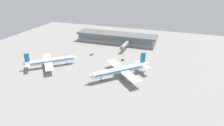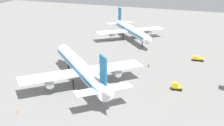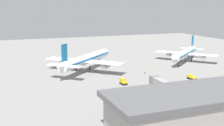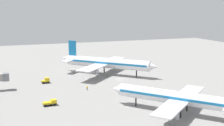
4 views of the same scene
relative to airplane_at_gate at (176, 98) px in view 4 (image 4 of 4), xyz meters
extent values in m
plane|color=gray|center=(-47.59, 0.37, -4.92)|extent=(288.00, 288.00, 0.00)
cylinder|color=white|center=(-0.38, -0.32, 0.00)|extent=(31.23, 27.11, 4.10)
cone|color=white|center=(-15.62, -13.09, 0.00)|extent=(5.65, 5.63, 3.90)
cube|color=#1972B2|center=(-0.38, -0.32, 0.31)|extent=(30.14, 26.22, 0.74)
cube|color=white|center=(1.05, 0.88, -0.41)|extent=(27.35, 31.00, 0.37)
cylinder|color=#A5A8AD|center=(7.42, -6.73, -1.85)|extent=(5.17, 4.85, 2.26)
cylinder|color=#A5A8AD|center=(-5.33, 8.49, -1.85)|extent=(5.17, 4.85, 2.26)
cylinder|color=black|center=(-10.39, -8.71, -3.49)|extent=(0.49, 0.49, 2.87)
cylinder|color=black|center=(4.02, -0.92, -3.49)|extent=(0.49, 0.49, 2.87)
cylinder|color=black|center=(-0.20, 4.11, -3.49)|extent=(0.49, 0.49, 2.87)
cylinder|color=white|center=(-58.79, -1.38, 0.73)|extent=(33.67, 33.55, 4.71)
cone|color=white|center=(-42.62, 14.72, 0.73)|extent=(6.50, 6.49, 4.47)
cone|color=white|center=(-74.97, -17.49, 1.43)|extent=(6.83, 6.82, 3.77)
cube|color=#1972B2|center=(-58.79, -1.38, 1.08)|extent=(32.52, 32.41, 0.85)
cube|color=white|center=(-60.31, -2.89, 0.26)|extent=(33.56, 33.66, 0.42)
cylinder|color=#A5A8AD|center=(-68.35, 5.18, -1.39)|extent=(5.77, 5.76, 2.59)
cylinder|color=#A5A8AD|center=(-52.27, -10.97, -1.39)|extent=(5.77, 5.76, 2.59)
cube|color=white|center=(-72.45, -14.98, 1.20)|extent=(14.20, 14.24, 0.34)
cube|color=#1972B2|center=(-72.45, -14.98, 6.85)|extent=(3.27, 3.26, 7.54)
cylinder|color=black|center=(-48.17, 9.19, -3.28)|extent=(0.57, 0.57, 3.30)
cylinder|color=black|center=(-63.88, -1.13, -3.28)|extent=(0.57, 0.57, 3.30)
cylinder|color=black|center=(-58.56, -6.47, -3.28)|extent=(0.57, 0.57, 3.30)
cube|color=black|center=(-20.99, -35.18, -4.37)|extent=(2.27, 4.54, 0.30)
cube|color=gold|center=(-21.10, -33.89, -3.62)|extent=(2.05, 1.95, 1.20)
cube|color=#3F596B|center=(-21.17, -33.08, -3.38)|extent=(1.60, 0.21, 0.67)
cube|color=gold|center=(-20.91, -36.08, -3.92)|extent=(2.11, 2.75, 0.60)
cylinder|color=black|center=(-22.06, -33.73, -4.52)|extent=(0.37, 0.82, 0.80)
cylinder|color=black|center=(-20.17, -33.57, -4.52)|extent=(0.37, 0.82, 0.80)
cylinder|color=black|center=(-21.80, -36.80, -4.52)|extent=(0.37, 0.82, 0.80)
cylinder|color=black|center=(-19.91, -36.64, -4.52)|extent=(0.37, 0.82, 0.80)
cube|color=black|center=(-52.08, -31.89, -4.37)|extent=(2.16, 3.35, 0.30)
cube|color=gold|center=(-52.14, -31.19, -3.42)|extent=(2.04, 1.95, 1.60)
cube|color=#3F596B|center=(-52.21, -30.39, -3.10)|extent=(1.60, 0.21, 0.90)
cube|color=gold|center=(-52.00, -32.79, -3.97)|extent=(2.01, 1.56, 0.50)
cylinder|color=black|center=(-53.12, -30.85, -4.52)|extent=(0.37, 0.82, 0.80)
cylinder|color=black|center=(-51.23, -30.69, -4.52)|extent=(0.37, 0.82, 0.80)
cylinder|color=black|center=(-52.93, -33.09, -4.52)|extent=(0.37, 0.82, 0.80)
cylinder|color=black|center=(-51.04, -32.93, -4.52)|extent=(0.37, 0.82, 0.80)
cylinder|color=#1E2338|center=(-35.17, -18.25, -4.50)|extent=(0.43, 0.43, 0.85)
cylinder|color=yellow|center=(-35.17, -18.25, -3.77)|extent=(0.51, 0.51, 0.60)
sphere|color=tan|center=(-35.17, -18.25, -3.36)|extent=(0.22, 0.22, 0.22)
cylinder|color=yellow|center=(-35.07, -18.03, -3.77)|extent=(0.10, 0.10, 0.54)
cylinder|color=yellow|center=(-35.27, -18.47, -3.77)|extent=(0.10, 0.10, 0.54)
cube|color=slate|center=(-46.86, -47.80, 0.28)|extent=(3.16, 2.46, 3.08)
cone|color=#EA590C|center=(-82.41, 6.47, -4.62)|extent=(0.44, 0.44, 0.60)
cone|color=#EA590C|center=(-97.70, 22.61, -4.62)|extent=(0.44, 0.44, 0.60)
camera|label=1|loc=(-94.70, 120.58, 63.15)|focal=31.51mm
camera|label=2|loc=(-141.45, -43.84, 35.58)|focal=48.59mm
camera|label=3|loc=(-98.98, -138.54, 27.41)|focal=47.33mm
camera|label=4|loc=(77.73, -50.29, 27.45)|focal=49.40mm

